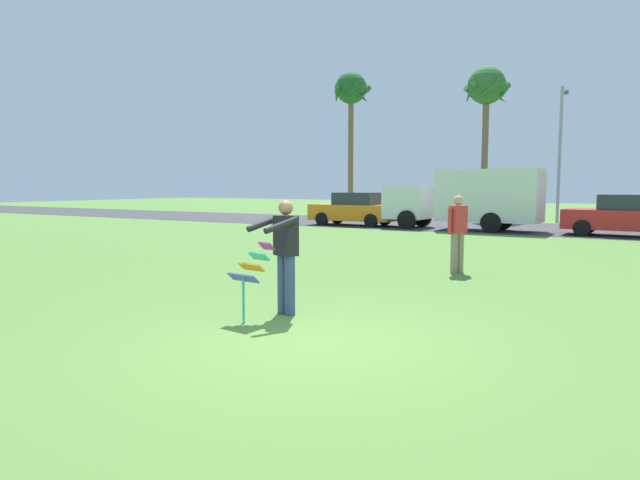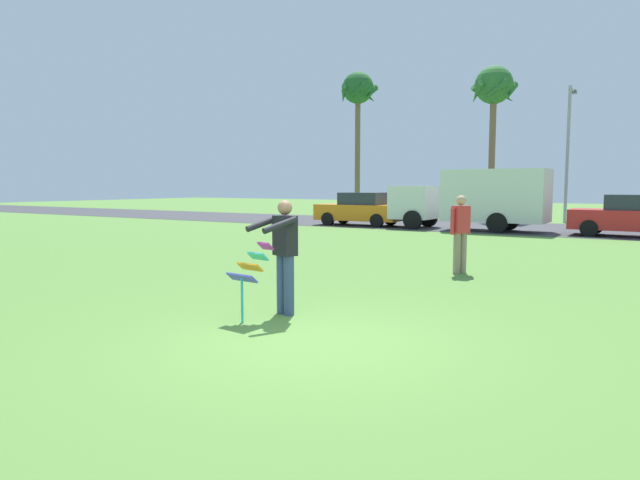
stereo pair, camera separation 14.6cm
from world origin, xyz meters
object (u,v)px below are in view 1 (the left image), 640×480
at_px(parked_car_red, 624,216).
at_px(palm_tree_right_near, 486,92).
at_px(parked_car_orange, 354,210).
at_px(person_kite_flyer, 285,252).
at_px(person_walker_near, 458,231).
at_px(streetlight_pole, 560,146).
at_px(kite_held, 251,270).
at_px(palm_tree_left_near, 351,95).
at_px(parked_truck_white_box, 470,198).

bearing_deg(parked_car_red, palm_tree_right_near, 132.55).
height_order(parked_car_orange, parked_car_red, same).
bearing_deg(parked_car_orange, person_kite_flyer, -65.79).
xyz_separation_m(parked_car_red, person_walker_near, (-2.75, -12.01, 0.16)).
bearing_deg(streetlight_pole, kite_held, -91.26).
distance_m(palm_tree_left_near, palm_tree_right_near, 9.65).
bearing_deg(palm_tree_right_near, palm_tree_left_near, 169.83).
height_order(parked_car_orange, palm_tree_left_near, palm_tree_left_near).
relative_size(parked_car_red, palm_tree_left_near, 0.45).
distance_m(parked_car_red, streetlight_pole, 8.75).
bearing_deg(parked_car_red, streetlight_pole, 114.51).
height_order(person_kite_flyer, palm_tree_left_near, palm_tree_left_near).
relative_size(parked_car_orange, streetlight_pole, 0.61).
bearing_deg(kite_held, palm_tree_right_near, 97.69).
bearing_deg(person_kite_flyer, kite_held, -107.37).
relative_size(kite_held, parked_car_orange, 0.26).
height_order(parked_truck_white_box, parked_car_red, parked_truck_white_box).
height_order(parked_car_red, person_walker_near, person_walker_near).
distance_m(kite_held, person_walker_near, 6.04).
bearing_deg(parked_car_orange, parked_truck_white_box, -0.01).
bearing_deg(palm_tree_left_near, parked_car_red, -30.12).
bearing_deg(palm_tree_left_near, parked_car_orange, -61.37).
xyz_separation_m(kite_held, streetlight_pole, (0.56, 25.33, 3.25)).
distance_m(person_kite_flyer, kite_held, 0.64).
xyz_separation_m(person_kite_flyer, palm_tree_left_near, (-13.16, 27.16, 7.05)).
bearing_deg(person_kite_flyer, palm_tree_right_near, 98.26).
xyz_separation_m(person_kite_flyer, parked_car_orange, (-7.80, 17.35, -0.18)).
distance_m(palm_tree_left_near, person_walker_near, 26.96).
height_order(kite_held, parked_truck_white_box, parked_truck_white_box).
height_order(parked_truck_white_box, person_walker_near, parked_truck_white_box).
bearing_deg(parked_truck_white_box, kite_held, -83.70).
bearing_deg(person_walker_near, palm_tree_left_near, 122.97).
relative_size(kite_held, parked_truck_white_box, 0.17).
height_order(palm_tree_right_near, streetlight_pole, palm_tree_right_near).
xyz_separation_m(person_kite_flyer, streetlight_pole, (0.38, 24.75, 3.05)).
bearing_deg(person_walker_near, parked_car_red, 77.10).
bearing_deg(palm_tree_right_near, person_walker_near, -76.87).
distance_m(streetlight_pole, person_walker_near, 19.66).
height_order(palm_tree_left_near, person_walker_near, palm_tree_left_near).
xyz_separation_m(parked_truck_white_box, parked_car_red, (5.91, -0.00, -0.64)).
bearing_deg(parked_car_orange, kite_held, -66.98).
xyz_separation_m(kite_held, palm_tree_left_near, (-12.97, 27.74, 7.25)).
height_order(parked_car_orange, person_walker_near, person_walker_near).
bearing_deg(streetlight_pole, parked_car_orange, -137.86).
height_order(parked_truck_white_box, palm_tree_left_near, palm_tree_left_near).
bearing_deg(parked_car_red, parked_truck_white_box, 179.98).
xyz_separation_m(parked_truck_white_box, palm_tree_left_near, (-10.99, 9.81, 6.59)).
height_order(person_kite_flyer, streetlight_pole, streetlight_pole).
height_order(person_kite_flyer, parked_truck_white_box, parked_truck_white_box).
xyz_separation_m(palm_tree_right_near, streetlight_pole, (4.07, -0.71, -3.15)).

